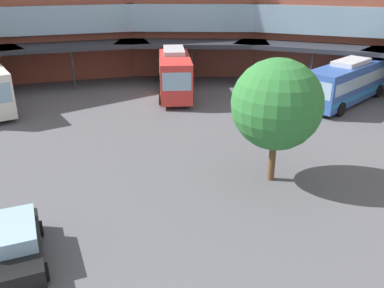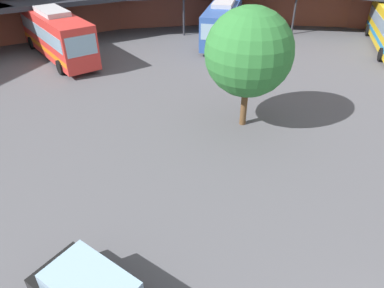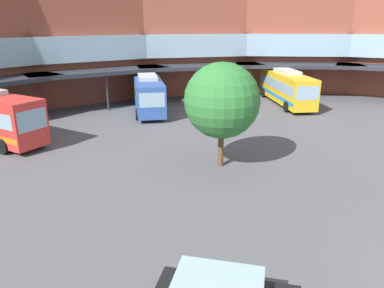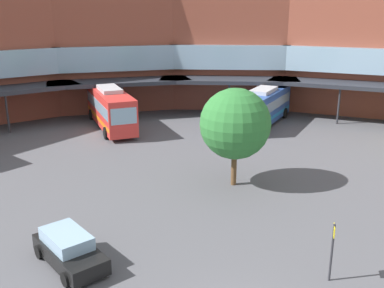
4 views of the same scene
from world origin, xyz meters
TOP-DOWN VIEW (x-y plane):
  - bus_1 at (-6.61, 29.84)m, footprint 5.51×11.48m
  - bus_2 at (8.37, 29.40)m, footprint 7.92×10.23m
  - plaza_tree at (2.46, 14.10)m, footprint 4.60×4.60m

SIDE VIEW (x-z plane):
  - bus_2 at x=8.37m, z-range 0.02..3.67m
  - bus_1 at x=-6.61m, z-range 0.02..4.00m
  - plaza_tree at x=2.46m, z-range 0.93..7.43m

